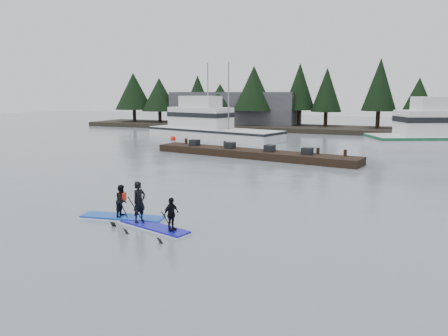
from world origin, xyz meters
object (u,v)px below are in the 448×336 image
at_px(paddleboard_solo, 122,208).
at_px(floating_dock, 252,154).
at_px(fishing_boat_large, 210,133).
at_px(paddleboard_duo, 153,213).

bearing_deg(paddleboard_solo, floating_dock, 83.22).
relative_size(fishing_boat_large, paddleboard_solo, 4.64).
xyz_separation_m(floating_dock, paddleboard_duo, (2.37, -18.34, 0.31)).
distance_m(paddleboard_solo, paddleboard_duo, 1.87).
distance_m(fishing_boat_large, paddleboard_solo, 30.42).
bearing_deg(floating_dock, paddleboard_duo, -72.47).
height_order(paddleboard_solo, paddleboard_duo, paddleboard_duo).
xyz_separation_m(fishing_boat_large, paddleboard_solo, (9.20, -28.99, -0.22)).
bearing_deg(paddleboard_solo, fishing_boat_large, 98.89).
xyz_separation_m(paddleboard_solo, paddleboard_duo, (1.77, -0.58, 0.16)).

